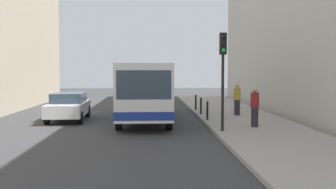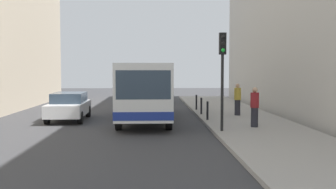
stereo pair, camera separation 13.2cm
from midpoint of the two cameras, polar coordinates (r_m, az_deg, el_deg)
The scene contains 11 objects.
ground_plane at distance 19.09m, azimuth -3.90°, elevation -4.70°, with size 80.00×80.00×0.00m, color #38383A.
sidewalk at distance 19.68m, azimuth 12.07°, elevation -4.30°, with size 4.40×40.00×0.15m, color #9E9991.
bus at distance 22.33m, azimuth -3.16°, elevation 0.95°, with size 2.66×11.05×3.00m.
car_beside_bus at distance 22.43m, azimuth -13.51°, elevation -1.54°, with size 1.95×4.44×1.48m.
car_behind_bus at distance 32.71m, azimuth -2.07°, elevation 0.14°, with size 1.96×4.45×1.48m.
traffic_light at distance 17.13m, azimuth 7.85°, elevation 4.41°, with size 0.28×0.33×4.10m.
bollard_near at distance 20.94m, azimuth 5.73°, elevation -2.25°, with size 0.11×0.11×0.95m, color black.
bollard_mid at distance 23.53m, azimuth 4.84°, elevation -1.61°, with size 0.11×0.11×0.95m, color black.
bollard_far at distance 26.14m, azimuth 4.14°, elevation -1.09°, with size 0.11×0.11×0.95m, color black.
pedestrian_near_signal at distance 18.66m, azimuth 12.22°, elevation -1.73°, with size 0.38×0.38×1.78m.
pedestrian_mid_sidewalk at distance 23.24m, azimuth 9.86°, elevation -0.68°, with size 0.38×0.38×1.78m.
Camera 2 is at (0.63, -18.89, 2.75)m, focal length 43.57 mm.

